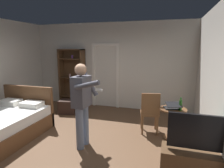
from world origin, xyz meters
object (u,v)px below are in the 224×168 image
Objects in this scene: tv_flatscreen at (197,163)px; bottle_on_table at (181,105)px; person_blue_shirt at (82,100)px; bookshelf at (72,75)px; wooden_chair at (150,111)px; laptop at (172,107)px; side_table at (172,119)px; bed at (2,125)px; suitcase_dark at (68,107)px.

tv_flatscreen is 1.38m from bottle_on_table.
bookshelf is at bearing 121.85° from person_blue_shirt.
bottle_on_table is 0.28× the size of wooden_chair.
side_table is at bearing 68.11° from laptop.
laptop is 0.41× the size of wooden_chair.
bed reaches higher than laptop.
suitcase_dark is (-2.55, 0.71, -0.34)m from wooden_chair.
bottle_on_table is at bearing 14.53° from bed.
bookshelf is at bearing 152.25° from laptop.
bookshelf is 7.02× the size of bottle_on_table.
bookshelf is at bearing 152.92° from side_table.
wooden_chair is 1.65m from person_blue_shirt.
tv_flatscreen is 2.15× the size of suitcase_dark.
laptop is (3.31, -1.74, -0.30)m from bookshelf.
bookshelf is 1.14× the size of person_blue_shirt.
tv_flatscreen is at bearing -39.69° from bookshelf.
wooden_chair is (-0.50, 0.14, 0.08)m from side_table.
suitcase_dark is (0.57, 1.91, -0.10)m from bed.
suitcase_dark is (-3.41, 2.20, -0.11)m from tv_flatscreen.
suitcase_dark is at bearing 163.65° from laptop.
bed is at bearing -163.76° from side_table.
bookshelf reaches higher than bottle_on_table.
tv_flatscreen is 0.63× the size of person_blue_shirt.
bed reaches higher than side_table.
tv_flatscreen is 1.74m from wooden_chair.
bookshelf is at bearing 152.81° from bottle_on_table.
bookshelf is at bearing 151.12° from wooden_chair.
tv_flatscreen is at bearing -60.24° from wooden_chair.
tv_flatscreen is 1.40m from side_table.
bottle_on_table is (3.77, 0.98, 0.51)m from bed.
person_blue_shirt is 3.38× the size of suitcase_dark.
wooden_chair is (3.12, 1.20, 0.24)m from bed.
bookshelf reaches higher than suitcase_dark.
side_table is 0.29m from laptop.
tv_flatscreen is at bearing -13.23° from person_blue_shirt.
laptop is at bearing 166.01° from bottle_on_table.
side_table is at bearing -24.59° from suitcase_dark.
tv_flatscreen is at bearing -41.91° from suitcase_dark.
person_blue_shirt is (-2.09, 0.49, 0.66)m from tv_flatscreen.
tv_flatscreen reaches higher than bed.
laptop is 0.82× the size of suitcase_dark.
side_table is (3.33, -1.70, -0.58)m from bookshelf.
wooden_chair is at bearing 164.06° from side_table.
bottle_on_table reaches higher than laptop.
wooden_chair reaches higher than side_table.
person_blue_shirt is (-1.23, -1.00, 0.43)m from wooden_chair.
side_table is 2.00m from person_blue_shirt.
bookshelf is at bearing 83.75° from bed.
bottle_on_table is at bearing -25.27° from suitcase_dark.
bookshelf is 3.26m from wooden_chair.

